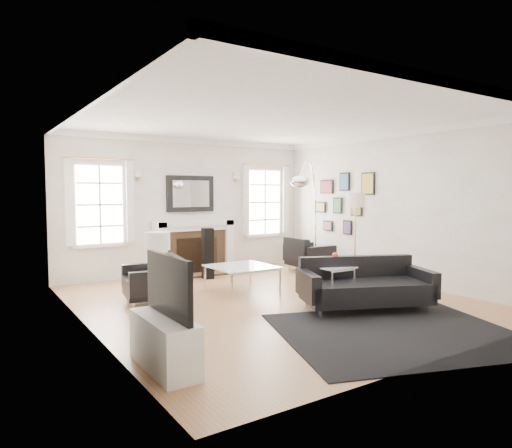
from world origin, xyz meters
TOP-DOWN VIEW (x-y plane):
  - floor at (0.00, 0.00)m, footprint 6.00×6.00m
  - back_wall at (0.00, 3.00)m, footprint 5.50×0.04m
  - front_wall at (0.00, -3.00)m, footprint 5.50×0.04m
  - left_wall at (-2.75, 0.00)m, footprint 0.04×6.00m
  - right_wall at (2.75, 0.00)m, footprint 0.04×6.00m
  - ceiling at (0.00, 0.00)m, footprint 5.50×6.00m
  - crown_molding at (0.00, 0.00)m, footprint 5.50×6.00m
  - fireplace at (0.00, 2.79)m, footprint 1.70×0.69m
  - mantel_mirror at (0.00, 2.95)m, footprint 1.05×0.07m
  - window_left at (-1.85, 2.95)m, footprint 1.24×0.15m
  - window_right at (1.85, 2.95)m, footprint 1.24×0.15m
  - gallery_wall at (2.72, 1.30)m, footprint 0.04×1.73m
  - tv_unit at (-2.44, -1.70)m, footprint 0.35×1.00m
  - area_rug at (0.30, -2.18)m, footprint 3.37×3.08m
  - sofa at (0.81, -1.14)m, footprint 2.02×1.49m
  - armchair_left at (-1.59, 0.81)m, footprint 0.91×0.99m
  - armchair_right at (2.14, 1.76)m, footprint 0.83×0.91m
  - coffee_table at (-0.09, 0.76)m, footprint 1.00×1.00m
  - side_table_left at (-1.62, 0.63)m, footprint 0.46×0.46m
  - nesting_table at (0.62, -0.74)m, footprint 0.52×0.44m
  - gourd_lamp at (-1.62, 0.63)m, footprint 0.37×0.37m
  - orange_vase at (0.62, -0.74)m, footprint 0.12×0.12m
  - arc_floor_lamp at (1.51, 0.96)m, footprint 1.66×1.54m
  - stick_floor_lamp at (2.20, 0.41)m, footprint 0.34×0.34m
  - speaker_tower at (-0.02, 2.16)m, footprint 0.22×0.22m

SIDE VIEW (x-z plane):
  - floor at x=0.00m, z-range 0.00..0.00m
  - area_rug at x=0.30m, z-range 0.00..0.01m
  - sofa at x=0.81m, z-range 0.03..0.63m
  - tv_unit at x=-2.44m, z-range -0.22..0.87m
  - armchair_left at x=-1.59m, z-range 0.03..0.62m
  - armchair_right at x=2.14m, z-range 0.03..0.63m
  - side_table_left at x=-1.62m, z-range 0.15..0.65m
  - coffee_table at x=-0.09m, z-range 0.19..0.64m
  - nesting_table at x=0.62m, z-range 0.17..0.75m
  - speaker_tower at x=-0.02m, z-range 0.00..0.99m
  - fireplace at x=0.00m, z-range -0.01..1.10m
  - orange_vase at x=0.62m, z-range 0.59..0.78m
  - gourd_lamp at x=-1.62m, z-range 0.55..1.14m
  - arc_floor_lamp at x=1.51m, z-range 0.10..2.45m
  - back_wall at x=0.00m, z-range 0.00..2.80m
  - front_wall at x=0.00m, z-range 0.00..2.80m
  - left_wall at x=-2.75m, z-range 0.00..2.80m
  - right_wall at x=2.75m, z-range 0.00..2.80m
  - stick_floor_lamp at x=2.20m, z-range 0.61..2.29m
  - window_left at x=-1.85m, z-range 0.65..2.27m
  - window_right at x=1.85m, z-range 0.65..2.27m
  - gallery_wall at x=2.72m, z-range 0.89..2.18m
  - mantel_mirror at x=0.00m, z-range 1.27..2.02m
  - crown_molding at x=0.00m, z-range 2.68..2.80m
  - ceiling at x=0.00m, z-range 2.79..2.81m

